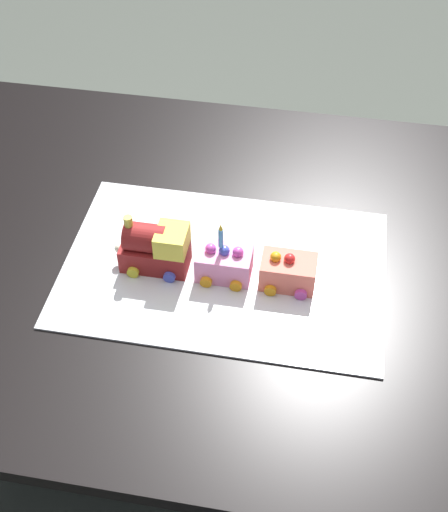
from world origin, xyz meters
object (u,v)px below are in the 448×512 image
(dining_table, at_px, (223,290))
(cake_car_caboose_bubblegum, at_px, (224,263))
(cake_car_hopper_coral, at_px, (288,271))
(cake_locomotive, at_px, (155,248))
(birthday_candle, at_px, (221,236))

(dining_table, height_order, cake_car_caboose_bubblegum, cake_car_caboose_bubblegum)
(cake_car_caboose_bubblegum, height_order, cake_car_hopper_coral, same)
(cake_locomotive, distance_m, cake_car_caboose_bubblegum, 0.13)
(cake_car_hopper_coral, bearing_deg, cake_locomotive, 180.00)
(cake_car_caboose_bubblegum, distance_m, cake_car_hopper_coral, 0.12)
(dining_table, relative_size, cake_car_caboose_bubblegum, 14.00)
(dining_table, xyz_separation_m, cake_car_caboose_bubblegum, (0.01, -0.06, 0.14))
(cake_car_caboose_bubblegum, bearing_deg, cake_locomotive, 180.00)
(cake_car_caboose_bubblegum, distance_m, birthday_candle, 0.07)
(cake_locomotive, xyz_separation_m, birthday_candle, (0.12, -0.00, 0.05))
(cake_car_hopper_coral, bearing_deg, dining_table, 156.35)
(dining_table, bearing_deg, birthday_candle, -84.39)
(cake_car_hopper_coral, distance_m, birthday_candle, 0.14)
(cake_car_hopper_coral, height_order, birthday_candle, birthday_candle)
(dining_table, distance_m, cake_car_hopper_coral, 0.20)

